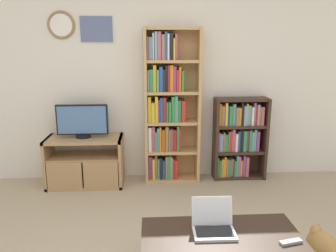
% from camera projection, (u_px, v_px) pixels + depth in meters
% --- Properties ---
extents(wall_back, '(6.20, 0.09, 2.60)m').
position_uv_depth(wall_back, '(154.00, 80.00, 4.23)').
color(wall_back, silver).
rests_on(wall_back, ground_plane).
extents(tv_stand, '(0.94, 0.45, 0.62)m').
position_uv_depth(tv_stand, '(85.00, 161.00, 4.13)').
color(tv_stand, tan).
rests_on(tv_stand, ground_plane).
extents(television, '(0.63, 0.18, 0.42)m').
position_uv_depth(television, '(82.00, 121.00, 4.03)').
color(television, black).
rests_on(television, tv_stand).
extents(bookshelf_tall, '(0.70, 0.29, 1.95)m').
position_uv_depth(bookshelf_tall, '(168.00, 108.00, 4.15)').
color(bookshelf_tall, tan).
rests_on(bookshelf_tall, ground_plane).
extents(bookshelf_short, '(0.69, 0.25, 1.08)m').
position_uv_depth(bookshelf_short, '(238.00, 138.00, 4.32)').
color(bookshelf_short, '#3D281E').
rests_on(bookshelf_short, ground_plane).
extents(coffee_table, '(1.15, 0.52, 0.41)m').
position_uv_depth(coffee_table, '(221.00, 239.00, 2.38)').
color(coffee_table, '#332319').
rests_on(coffee_table, ground_plane).
extents(laptop, '(0.31, 0.25, 0.23)m').
position_uv_depth(laptop, '(213.00, 223.00, 2.39)').
color(laptop, silver).
rests_on(laptop, coffee_table).
extents(remote_near_laptop, '(0.17, 0.08, 0.02)m').
position_uv_depth(remote_near_laptop, '(291.00, 242.00, 2.25)').
color(remote_near_laptop, '#99999E').
rests_on(remote_near_laptop, coffee_table).
extents(cat, '(0.36, 0.44, 0.30)m').
position_uv_depth(cat, '(322.00, 246.00, 2.67)').
color(cat, '#B78447').
rests_on(cat, ground_plane).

